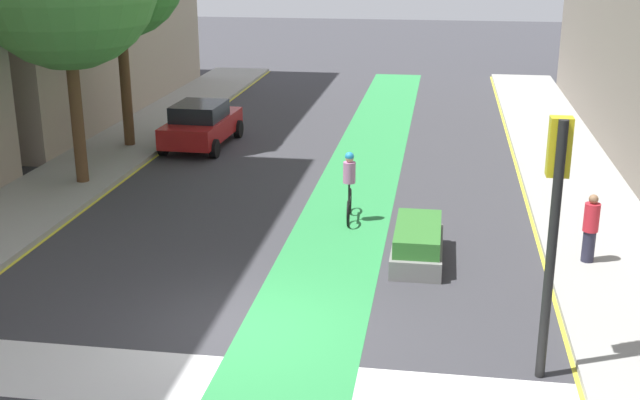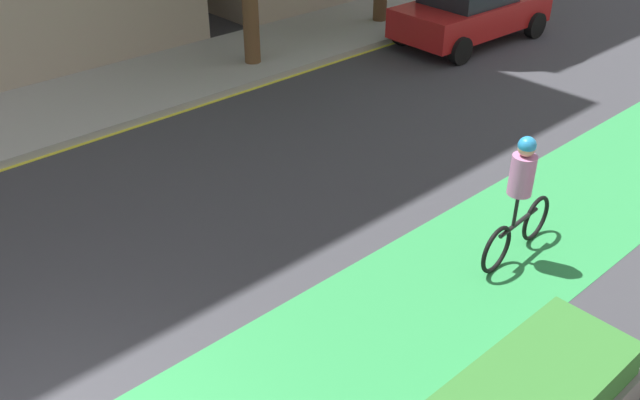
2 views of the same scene
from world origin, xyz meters
The scene contains 2 objects.
car_red_left_far centered at (-4.82, 13.39, 0.80)m, with size 2.12×4.25×1.57m.
cyclist_in_lane centered at (1.23, 6.43, 0.97)m, with size 0.32×1.73×1.86m.
Camera 2 is at (5.20, -0.73, 5.64)m, focal length 38.84 mm.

